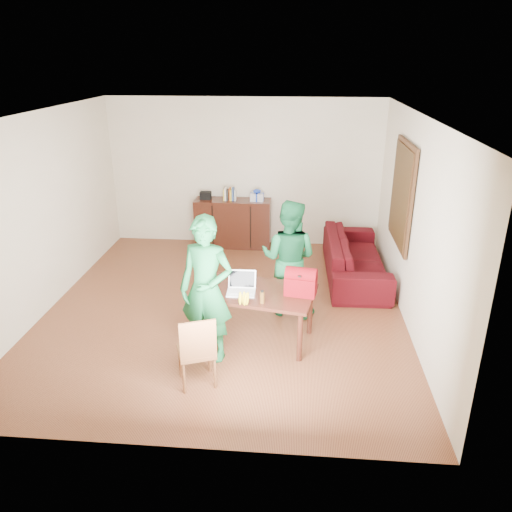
# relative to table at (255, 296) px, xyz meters

# --- Properties ---
(room) EXTENTS (5.20, 5.70, 2.90)m
(room) POSITION_rel_table_xyz_m (-0.49, 0.91, 0.71)
(room) COLOR #472011
(room) RESTS_ON ground
(table) EXTENTS (1.59, 1.09, 0.68)m
(table) POSITION_rel_table_xyz_m (0.00, 0.00, 0.00)
(table) COLOR black
(table) RESTS_ON ground
(chair) EXTENTS (0.49, 0.48, 0.86)m
(chair) POSITION_rel_table_xyz_m (-0.55, -0.98, -0.35)
(chair) COLOR brown
(chair) RESTS_ON ground
(person_near) EXTENTS (0.72, 0.55, 1.76)m
(person_near) POSITION_rel_table_xyz_m (-0.52, -0.44, 0.28)
(person_near) COLOR #156231
(person_near) RESTS_ON ground
(person_far) EXTENTS (0.93, 0.81, 1.63)m
(person_far) POSITION_rel_table_xyz_m (0.40, 0.76, 0.21)
(person_far) COLOR #156035
(person_far) RESTS_ON ground
(laptop) EXTENTS (0.34, 0.24, 0.24)m
(laptop) POSITION_rel_table_xyz_m (-0.16, -0.10, 0.13)
(laptop) COLOR white
(laptop) RESTS_ON table
(bananas) EXTENTS (0.19, 0.14, 0.06)m
(bananas) POSITION_rel_table_xyz_m (-0.09, -0.38, 0.11)
(bananas) COLOR yellow
(bananas) RESTS_ON table
(bottle) EXTENTS (0.07, 0.07, 0.16)m
(bottle) POSITION_rel_table_xyz_m (0.12, -0.32, 0.16)
(bottle) COLOR #573514
(bottle) RESTS_ON table
(red_bag) EXTENTS (0.41, 0.28, 0.27)m
(red_bag) POSITION_rel_table_xyz_m (0.56, -0.05, 0.22)
(red_bag) COLOR maroon
(red_bag) RESTS_ON table
(sofa) EXTENTS (0.93, 2.30, 0.67)m
(sofa) POSITION_rel_table_xyz_m (1.45, 2.08, -0.27)
(sofa) COLOR #390710
(sofa) RESTS_ON ground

